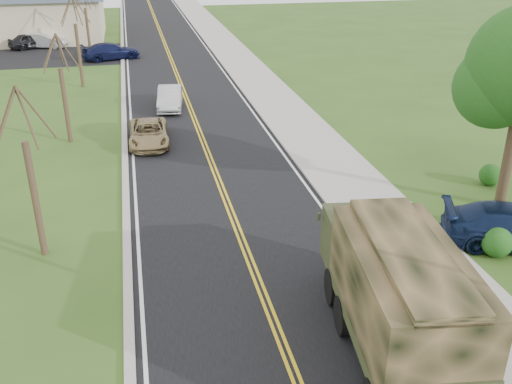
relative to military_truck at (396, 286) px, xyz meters
name	(u,v)px	position (x,y,z in m)	size (l,w,h in m)	color
road	(173,65)	(-2.78, 37.27, -2.05)	(8.00, 120.00, 0.01)	black
curb_right	(221,62)	(1.37, 37.27, -2.00)	(0.30, 120.00, 0.12)	#9E998E
sidewalk_right	(241,61)	(3.12, 37.27, -2.01)	(3.20, 120.00, 0.10)	#9E998E
curb_left	(123,66)	(-6.93, 37.27, -2.01)	(0.30, 120.00, 0.10)	#9E998E
bare_tree_a	(33,186)	(-9.79, 7.27, 0.57)	(1.93, 2.26, 6.08)	#38281C
bare_tree_b	(64,97)	(-9.79, 19.27, 0.42)	(1.83, 2.14, 5.73)	#38281C
bare_tree_c	(78,48)	(-9.79, 31.27, 0.72)	(2.04, 2.39, 6.42)	#38281C
bare_tree_d	(87,26)	(-9.79, 43.27, 0.49)	(1.88, 2.20, 5.91)	#38281C
commercial_building	(1,12)	(-18.77, 53.25, 0.63)	(25.50, 21.50, 5.65)	tan
military_truck	(396,286)	(0.00, 0.00, 0.00)	(3.41, 7.46, 3.59)	black
suv_champagne	(149,133)	(-5.63, 17.97, -1.45)	(2.02, 4.39, 1.22)	#9D8758
sedan_silver	(170,98)	(-4.00, 24.39, -1.37)	(1.45, 4.17, 1.37)	#B9B9BE
lot_car_dark	(32,41)	(-15.27, 47.27, -1.32)	(1.75, 4.34, 1.48)	black
lot_car_silver	(43,40)	(-14.31, 47.27, -1.31)	(1.58, 4.53, 1.49)	silver
lot_car_navy	(111,51)	(-7.87, 40.52, -1.33)	(2.03, 4.98, 1.45)	#0E1336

